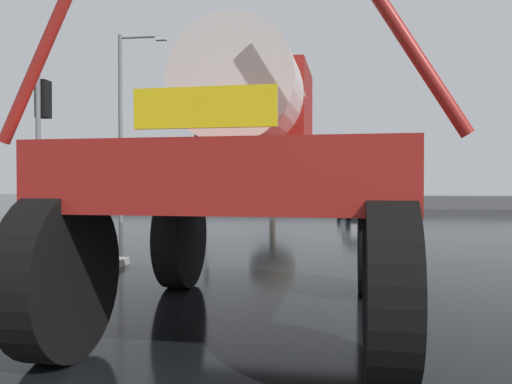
# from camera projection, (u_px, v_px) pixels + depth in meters

# --- Properties ---
(ground_plane) EXTENTS (120.00, 120.00, 0.00)m
(ground_plane) POSITION_uv_depth(u_px,v_px,m) (303.00, 234.00, 17.99)
(ground_plane) COLOR black
(oversize_sprayer) EXTENTS (4.48, 5.54, 4.15)m
(oversize_sprayer) POSITION_uv_depth(u_px,v_px,m) (251.00, 178.00, 6.60)
(oversize_sprayer) COLOR black
(oversize_sprayer) RESTS_ON ground
(sedan_ahead) EXTENTS (2.31, 4.29, 1.52)m
(sedan_ahead) POSITION_uv_depth(u_px,v_px,m) (360.00, 204.00, 26.40)
(sedan_ahead) COLOR silver
(sedan_ahead) RESTS_ON ground
(traffic_signal_near_left) EXTENTS (0.24, 0.54, 4.19)m
(traffic_signal_near_left) POSITION_uv_depth(u_px,v_px,m) (42.00, 126.00, 11.42)
(traffic_signal_near_left) COLOR slate
(traffic_signal_near_left) RESTS_ON ground
(traffic_signal_far_left) EXTENTS (0.24, 0.55, 4.15)m
(traffic_signal_far_left) POSITION_uv_depth(u_px,v_px,m) (206.00, 162.00, 29.56)
(traffic_signal_far_left) COLOR slate
(traffic_signal_far_left) RESTS_ON ground
(streetlight_far_left) EXTENTS (2.26, 0.24, 8.47)m
(streetlight_far_left) POSITION_uv_depth(u_px,v_px,m) (124.00, 118.00, 23.03)
(streetlight_far_left) COLOR slate
(streetlight_far_left) RESTS_ON ground
(bare_tree_far_center) EXTENTS (3.38, 3.38, 5.75)m
(bare_tree_far_center) POSITION_uv_depth(u_px,v_px,m) (272.00, 148.00, 36.53)
(bare_tree_far_center) COLOR #473828
(bare_tree_far_center) RESTS_ON ground
(roadside_barrier) EXTENTS (32.88, 0.24, 0.90)m
(roadside_barrier) POSITION_uv_depth(u_px,v_px,m) (314.00, 202.00, 35.89)
(roadside_barrier) COLOR #59595B
(roadside_barrier) RESTS_ON ground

